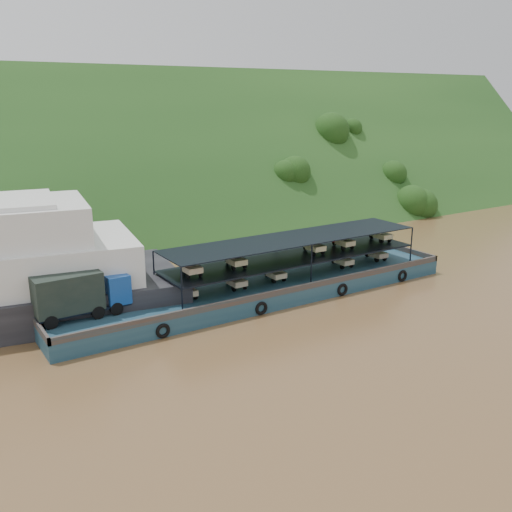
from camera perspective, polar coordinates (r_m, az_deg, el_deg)
ground at (r=46.86m, az=4.05°, el=-4.25°), size 160.00×160.00×0.00m
hillside at (r=77.66m, az=-11.97°, el=3.47°), size 140.00×39.60×39.60m
cargo_barge at (r=46.18m, az=-0.95°, el=-3.07°), size 35.00×7.18×4.54m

